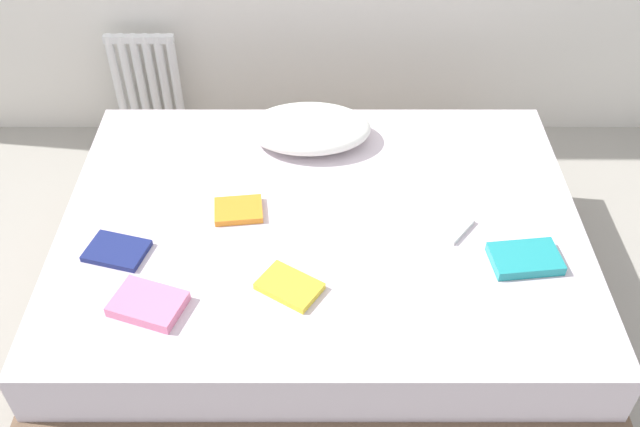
{
  "coord_description": "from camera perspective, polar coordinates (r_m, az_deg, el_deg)",
  "views": [
    {
      "loc": [
        -0.01,
        -1.95,
        2.3
      ],
      "look_at": [
        0.0,
        0.05,
        0.48
      ],
      "focal_mm": 39.45,
      "sensor_mm": 36.0,
      "label": 1
    }
  ],
  "objects": [
    {
      "name": "ground_plane",
      "position": [
        3.02,
        0.0,
        -7.4
      ],
      "size": [
        8.0,
        8.0,
        0.0
      ],
      "primitive_type": "plane",
      "color": "#9E998E"
    },
    {
      "name": "textbook_yellow",
      "position": [
        2.4,
        -2.59,
        -5.92
      ],
      "size": [
        0.25,
        0.23,
        0.03
      ],
      "primitive_type": "cube",
      "rotation": [
        0.0,
        0.0,
        -0.58
      ],
      "color": "yellow",
      "rests_on": "bed"
    },
    {
      "name": "textbook_orange",
      "position": [
        2.69,
        -6.74,
        0.26
      ],
      "size": [
        0.2,
        0.16,
        0.03
      ],
      "primitive_type": "cube",
      "rotation": [
        0.0,
        0.0,
        0.12
      ],
      "color": "orange",
      "rests_on": "bed"
    },
    {
      "name": "textbook_teal",
      "position": [
        2.58,
        16.2,
        -3.51
      ],
      "size": [
        0.26,
        0.18,
        0.04
      ],
      "primitive_type": "cube",
      "rotation": [
        0.0,
        0.0,
        0.12
      ],
      "color": "teal",
      "rests_on": "bed"
    },
    {
      "name": "textbook_pink",
      "position": [
        2.41,
        -13.87,
        -7.15
      ],
      "size": [
        0.27,
        0.23,
        0.04
      ],
      "primitive_type": "cube",
      "rotation": [
        0.0,
        0.0,
        -0.34
      ],
      "color": "pink",
      "rests_on": "bed"
    },
    {
      "name": "textbook_white",
      "position": [
        2.66,
        9.9,
        -0.7
      ],
      "size": [
        0.23,
        0.23,
        0.02
      ],
      "primitive_type": "cube",
      "rotation": [
        0.0,
        0.0,
        -0.67
      ],
      "color": "white",
      "rests_on": "bed"
    },
    {
      "name": "textbook_navy",
      "position": [
        2.62,
        -16.27,
        -2.95
      ],
      "size": [
        0.24,
        0.2,
        0.02
      ],
      "primitive_type": "cube",
      "rotation": [
        0.0,
        0.0,
        -0.27
      ],
      "color": "navy",
      "rests_on": "bed"
    },
    {
      "name": "radiator",
      "position": [
        3.81,
        -14.01,
        10.34
      ],
      "size": [
        0.35,
        0.04,
        0.53
      ],
      "color": "white",
      "rests_on": "ground"
    },
    {
      "name": "bed",
      "position": [
        2.83,
        0.0,
        -4.17
      ],
      "size": [
        2.0,
        1.5,
        0.5
      ],
      "color": "brown",
      "rests_on": "ground"
    },
    {
      "name": "pillow",
      "position": [
        3.0,
        -1.0,
        6.92
      ],
      "size": [
        0.52,
        0.35,
        0.13
      ],
      "primitive_type": "ellipsoid",
      "color": "white",
      "rests_on": "bed"
    }
  ]
}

